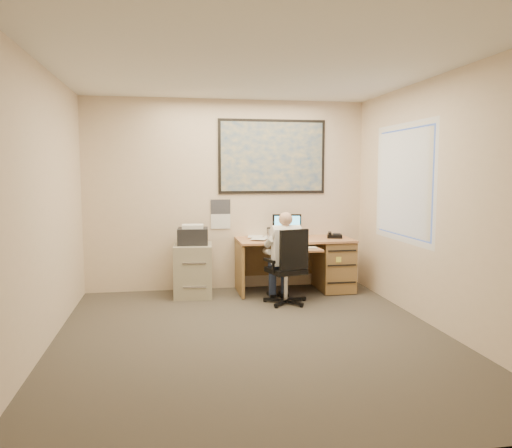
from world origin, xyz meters
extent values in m
cube|color=#3D382F|center=(0.00, 0.00, 0.00)|extent=(4.00, 4.50, 0.00)
cube|color=white|center=(0.00, 0.00, 2.70)|extent=(4.00, 4.50, 0.00)
cube|color=beige|center=(0.00, 2.25, 1.35)|extent=(4.00, 0.00, 2.70)
cube|color=beige|center=(0.00, -2.25, 1.35)|extent=(4.00, 0.00, 2.70)
cube|color=beige|center=(-2.00, 0.00, 1.35)|extent=(0.00, 4.50, 2.70)
cube|color=beige|center=(2.00, 0.00, 1.35)|extent=(0.00, 4.50, 2.70)
cube|color=tan|center=(0.90, 1.88, 0.73)|extent=(1.60, 0.75, 0.03)
cube|color=olive|center=(1.48, 1.88, 0.36)|extent=(0.45, 0.70, 0.70)
cube|color=olive|center=(0.12, 1.88, 0.36)|extent=(0.04, 0.70, 0.70)
cube|color=olive|center=(0.90, 2.22, 0.45)|extent=(1.55, 0.03, 0.55)
cylinder|color=black|center=(0.82, 2.02, 0.76)|extent=(0.16, 0.16, 0.02)
cube|color=black|center=(0.82, 2.00, 0.93)|extent=(0.41, 0.08, 0.31)
cube|color=#55C0E8|center=(0.82, 1.98, 0.93)|extent=(0.36, 0.04, 0.26)
cube|color=tan|center=(0.87, 1.43, 0.66)|extent=(0.55, 0.30, 0.02)
cube|color=beige|center=(0.87, 1.43, 0.68)|extent=(0.43, 0.14, 0.02)
cube|color=black|center=(1.48, 1.86, 0.78)|extent=(0.25, 0.24, 0.05)
cylinder|color=silver|center=(0.53, 1.88, 0.83)|extent=(0.07, 0.07, 0.15)
cylinder|color=white|center=(0.80, 2.09, 0.80)|extent=(0.09, 0.09, 0.11)
cube|color=white|center=(0.45, 1.88, 0.76)|extent=(0.60, 0.56, 0.02)
cube|color=#1E4C93|center=(0.65, 2.23, 1.90)|extent=(1.56, 0.03, 1.06)
cube|color=white|center=(-0.10, 2.24, 1.08)|extent=(0.28, 0.01, 0.42)
cube|color=#A19B82|center=(-0.51, 1.89, 0.35)|extent=(0.55, 0.64, 0.70)
cube|color=black|center=(-0.51, 1.89, 0.82)|extent=(0.43, 0.38, 0.22)
cube|color=white|center=(-0.51, 1.87, 0.95)|extent=(0.30, 0.24, 0.05)
cylinder|color=silver|center=(0.64, 1.27, 0.23)|extent=(0.05, 0.05, 0.36)
cube|color=black|center=(0.64, 1.27, 0.43)|extent=(0.51, 0.51, 0.06)
cube|color=black|center=(0.58, 1.07, 0.73)|extent=(0.38, 0.15, 0.50)
camera|label=1|loc=(-0.82, -4.85, 1.68)|focal=35.00mm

